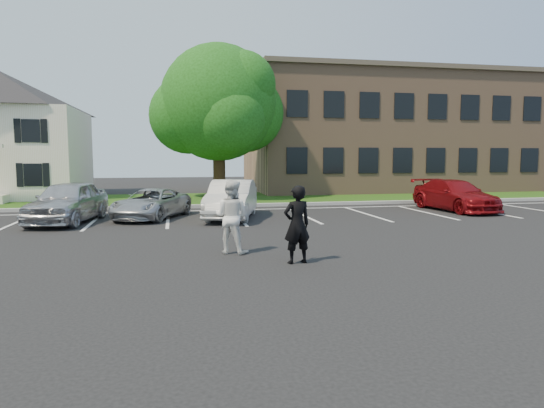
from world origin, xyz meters
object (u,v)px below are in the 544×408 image
at_px(office_building, 401,133).
at_px(car_silver_minivan, 151,204).
at_px(car_red_compact, 455,195).
at_px(man_black_suit, 297,225).
at_px(man_white_shirt, 231,217).
at_px(car_white_sedan, 232,199).
at_px(tree, 220,106).
at_px(car_silver_west, 68,202).

xyz_separation_m(office_building, car_silver_minivan, (-17.45, -13.55, -3.57)).
bearing_deg(car_red_compact, man_black_suit, -142.04).
bearing_deg(man_white_shirt, car_red_compact, -114.74).
distance_m(man_black_suit, car_red_compact, 13.42).
bearing_deg(car_silver_minivan, car_white_sedan, 13.44).
height_order(tree, car_silver_minivan, tree).
relative_size(man_black_suit, car_white_sedan, 0.40).
bearing_deg(car_silver_minivan, car_red_compact, 24.08).
distance_m(tree, car_red_compact, 13.66).
height_order(tree, man_black_suit, tree).
relative_size(car_silver_west, car_red_compact, 0.97).
xyz_separation_m(tree, man_black_suit, (0.13, -17.20, -4.43)).
height_order(man_black_suit, car_silver_west, man_black_suit).
relative_size(tree, car_silver_minivan, 2.07).
xyz_separation_m(car_silver_west, car_white_sedan, (6.21, 0.05, -0.03)).
bearing_deg(car_white_sedan, car_red_compact, 18.33).
bearing_deg(car_silver_minivan, tree, 90.14).
relative_size(tree, car_silver_west, 1.89).
xyz_separation_m(car_silver_west, car_red_compact, (16.59, 0.68, -0.09)).
relative_size(tree, car_white_sedan, 1.89).
distance_m(man_white_shirt, car_silver_west, 8.77).
bearing_deg(office_building, car_silver_minivan, -142.16).
height_order(tree, car_red_compact, tree).
distance_m(office_building, car_silver_west, 25.14).
bearing_deg(tree, car_silver_minivan, -113.76).
bearing_deg(car_red_compact, office_building, 69.09).
distance_m(man_white_shirt, car_white_sedan, 7.03).
distance_m(office_building, man_white_shirt, 26.16).
xyz_separation_m(office_building, man_black_suit, (-13.74, -22.62, -3.24)).
bearing_deg(car_white_sedan, man_white_shirt, -81.98).
bearing_deg(car_white_sedan, car_silver_minivan, -175.60).
bearing_deg(man_white_shirt, car_white_sedan, -65.74).
bearing_deg(tree, man_white_shirt, -94.50).
height_order(man_white_shirt, car_silver_minivan, man_white_shirt).
xyz_separation_m(man_black_suit, car_red_compact, (9.84, 9.11, -0.22)).
bearing_deg(man_white_shirt, office_building, -94.48).
bearing_deg(car_silver_minivan, man_white_shirt, -48.90).
bearing_deg(car_silver_west, office_building, 45.67).
bearing_deg(tree, car_red_compact, -39.05).
height_order(tree, car_silver_west, tree).
height_order(man_black_suit, man_white_shirt, man_white_shirt).
bearing_deg(office_building, car_white_sedan, -135.26).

